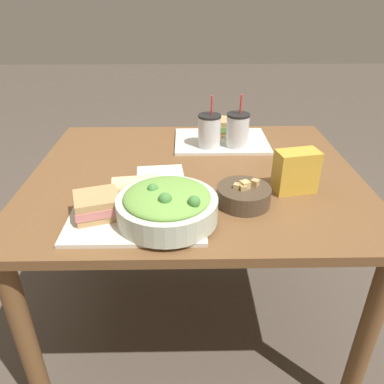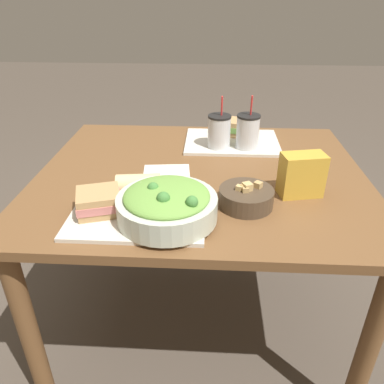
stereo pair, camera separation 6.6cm
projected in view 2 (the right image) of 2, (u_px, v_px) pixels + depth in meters
name	position (u px, v px, depth m)	size (l,w,h in m)	color
ground_plane	(199.00, 314.00, 1.67)	(12.00, 12.00, 0.00)	#4C4238
dining_table	(201.00, 195.00, 1.38)	(1.15, 0.97, 0.71)	brown
tray_near	(139.00, 214.00, 1.08)	(0.39, 0.28, 0.01)	beige
tray_far	(232.00, 142.00, 1.57)	(0.39, 0.28, 0.01)	beige
salad_bowl	(167.00, 204.00, 1.02)	(0.28, 0.28, 0.11)	beige
soup_bowl	(246.00, 197.00, 1.11)	(0.16, 0.16, 0.08)	#473828
sandwich_near	(99.00, 202.00, 1.06)	(0.15, 0.15, 0.06)	tan
baguette_near	(139.00, 185.00, 1.15)	(0.14, 0.08, 0.07)	#DBBC84
sandwich_far	(238.00, 127.00, 1.61)	(0.15, 0.13, 0.06)	tan
drink_cup_dark	(219.00, 132.00, 1.47)	(0.09, 0.09, 0.21)	silver
drink_cup_red	(248.00, 133.00, 1.47)	(0.09, 0.09, 0.21)	silver
chip_bag	(302.00, 175.00, 1.16)	(0.14, 0.10, 0.14)	gold
napkin_folded	(167.00, 172.00, 1.33)	(0.17, 0.13, 0.00)	silver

